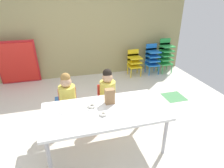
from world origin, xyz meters
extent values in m
cube|color=silver|center=(0.00, 0.00, -0.01)|extent=(5.80, 4.45, 0.02)
cube|color=orange|center=(0.90, 0.45, 0.00)|extent=(0.43, 0.43, 0.00)
cube|color=#478C51|center=(1.80, 0.45, 0.00)|extent=(0.43, 0.43, 0.00)
cube|color=silver|center=(0.90, -0.90, 0.00)|extent=(0.43, 0.43, 0.00)
cube|color=#336BB2|center=(-0.45, 0.90, 0.00)|extent=(0.43, 0.43, 0.00)
cube|color=#336BB2|center=(0.90, 0.00, 0.00)|extent=(0.43, 0.43, 0.00)
cube|color=tan|center=(0.00, 2.23, 1.31)|extent=(5.80, 0.10, 2.63)
cube|color=white|center=(0.04, -0.56, 0.58)|extent=(1.63, 0.83, 0.04)
cylinder|color=#B2B2B7|center=(-0.70, -0.92, 0.28)|extent=(0.05, 0.05, 0.56)
cylinder|color=#B2B2B7|center=(0.78, -0.92, 0.28)|extent=(0.05, 0.05, 0.56)
cylinder|color=#B2B2B7|center=(-0.70, -0.20, 0.28)|extent=(0.05, 0.05, 0.56)
cylinder|color=#B2B2B7|center=(0.78, -0.20, 0.28)|extent=(0.05, 0.05, 0.56)
cube|color=red|center=(-0.41, 0.08, 0.30)|extent=(0.32, 0.30, 0.03)
cube|color=red|center=(-0.41, 0.23, 0.45)|extent=(0.29, 0.02, 0.30)
cylinder|color=#D8C64C|center=(-0.41, 0.08, 0.52)|extent=(0.32, 0.32, 0.38)
sphere|color=tan|center=(-0.41, 0.08, 0.78)|extent=(0.17, 0.17, 0.17)
sphere|color=olive|center=(-0.41, 0.09, 0.85)|extent=(0.15, 0.15, 0.15)
cylinder|color=red|center=(-0.55, -0.05, 0.15)|extent=(0.02, 0.02, 0.28)
cylinder|color=red|center=(-0.27, -0.05, 0.15)|extent=(0.02, 0.02, 0.28)
cylinder|color=red|center=(-0.55, 0.21, 0.15)|extent=(0.02, 0.02, 0.28)
cylinder|color=red|center=(-0.27, 0.21, 0.15)|extent=(0.02, 0.02, 0.28)
cube|color=red|center=(0.25, 0.08, 0.30)|extent=(0.32, 0.30, 0.03)
cube|color=red|center=(0.25, 0.23, 0.45)|extent=(0.29, 0.02, 0.30)
cylinder|color=#D8C64C|center=(0.25, 0.08, 0.52)|extent=(0.32, 0.32, 0.38)
sphere|color=tan|center=(0.25, 0.08, 0.78)|extent=(0.17, 0.17, 0.17)
sphere|color=black|center=(0.25, 0.09, 0.85)|extent=(0.15, 0.15, 0.15)
cylinder|color=red|center=(0.11, -0.05, 0.15)|extent=(0.02, 0.02, 0.28)
cylinder|color=red|center=(0.39, -0.05, 0.15)|extent=(0.02, 0.02, 0.28)
cylinder|color=red|center=(0.11, 0.21, 0.15)|extent=(0.02, 0.02, 0.28)
cylinder|color=red|center=(0.39, 0.21, 0.15)|extent=(0.02, 0.02, 0.28)
cube|color=yellow|center=(1.41, 1.81, 0.26)|extent=(0.32, 0.30, 0.03)
cube|color=yellow|center=(1.41, 1.95, 0.35)|extent=(0.30, 0.02, 0.18)
cube|color=yellow|center=(1.41, 1.81, 0.38)|extent=(0.32, 0.30, 0.03)
cube|color=yellow|center=(1.41, 1.95, 0.47)|extent=(0.30, 0.02, 0.18)
cube|color=yellow|center=(1.41, 1.81, 0.50)|extent=(0.32, 0.30, 0.03)
cube|color=yellow|center=(1.41, 1.95, 0.59)|extent=(0.30, 0.02, 0.18)
cylinder|color=yellow|center=(1.27, 1.68, 0.13)|extent=(0.02, 0.02, 0.26)
cylinder|color=yellow|center=(1.55, 1.68, 0.13)|extent=(0.02, 0.02, 0.26)
cylinder|color=yellow|center=(1.27, 1.94, 0.13)|extent=(0.02, 0.02, 0.26)
cylinder|color=yellow|center=(1.55, 1.94, 0.13)|extent=(0.02, 0.02, 0.26)
cube|color=blue|center=(1.93, 1.81, 0.26)|extent=(0.32, 0.30, 0.03)
cube|color=blue|center=(1.93, 1.95, 0.35)|extent=(0.30, 0.02, 0.18)
cube|color=blue|center=(1.93, 1.81, 0.38)|extent=(0.32, 0.30, 0.03)
cube|color=blue|center=(1.93, 1.95, 0.47)|extent=(0.30, 0.02, 0.18)
cube|color=blue|center=(1.93, 1.81, 0.50)|extent=(0.32, 0.30, 0.03)
cube|color=blue|center=(1.93, 1.95, 0.59)|extent=(0.30, 0.02, 0.18)
cube|color=blue|center=(1.93, 1.81, 0.62)|extent=(0.32, 0.30, 0.03)
cube|color=blue|center=(1.93, 1.95, 0.71)|extent=(0.30, 0.02, 0.18)
cylinder|color=blue|center=(1.79, 1.68, 0.13)|extent=(0.02, 0.02, 0.26)
cylinder|color=blue|center=(2.07, 1.68, 0.13)|extent=(0.02, 0.02, 0.26)
cylinder|color=blue|center=(1.79, 1.94, 0.13)|extent=(0.02, 0.02, 0.26)
cylinder|color=blue|center=(2.07, 1.94, 0.13)|extent=(0.02, 0.02, 0.26)
cube|color=green|center=(2.33, 1.81, 0.26)|extent=(0.32, 0.30, 0.03)
cube|color=green|center=(2.33, 1.95, 0.35)|extent=(0.30, 0.02, 0.18)
cube|color=green|center=(2.33, 1.81, 0.38)|extent=(0.32, 0.30, 0.03)
cube|color=green|center=(2.33, 1.95, 0.47)|extent=(0.30, 0.02, 0.18)
cube|color=green|center=(2.33, 1.81, 0.50)|extent=(0.32, 0.30, 0.03)
cube|color=green|center=(2.33, 1.95, 0.59)|extent=(0.30, 0.02, 0.18)
cube|color=green|center=(2.33, 1.81, 0.62)|extent=(0.32, 0.30, 0.03)
cube|color=green|center=(2.33, 1.95, 0.71)|extent=(0.30, 0.02, 0.18)
cube|color=green|center=(2.33, 1.81, 0.74)|extent=(0.32, 0.30, 0.03)
cube|color=green|center=(2.33, 1.95, 0.83)|extent=(0.30, 0.02, 0.18)
cylinder|color=green|center=(2.19, 1.68, 0.13)|extent=(0.02, 0.02, 0.26)
cylinder|color=green|center=(2.47, 1.68, 0.13)|extent=(0.02, 0.02, 0.26)
cylinder|color=green|center=(2.19, 1.94, 0.13)|extent=(0.02, 0.02, 0.26)
cylinder|color=green|center=(2.47, 1.94, 0.13)|extent=(0.02, 0.02, 0.26)
cube|color=red|center=(-1.44, 2.04, 0.54)|extent=(0.90, 0.28, 1.09)
cube|color=red|center=(-1.44, 2.00, 0.54)|extent=(0.83, 0.23, 0.99)
cube|color=#9E754C|center=(0.16, -0.40, 0.71)|extent=(0.13, 0.09, 0.22)
cylinder|color=white|center=(-0.11, -0.45, 0.60)|extent=(0.18, 0.18, 0.01)
cylinder|color=white|center=(-0.46, -0.45, 0.60)|extent=(0.18, 0.18, 0.01)
torus|color=white|center=(-0.11, -0.45, 0.62)|extent=(0.12, 0.12, 0.03)
torus|color=white|center=(0.00, -0.67, 0.61)|extent=(0.10, 0.10, 0.03)
camera|label=1|loc=(-0.43, -2.66, 1.99)|focal=30.64mm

